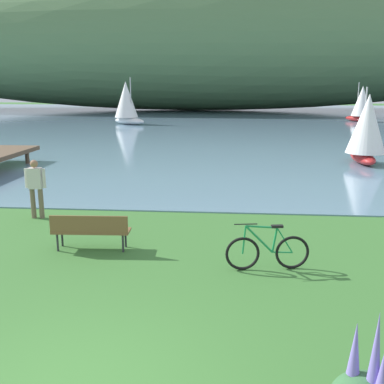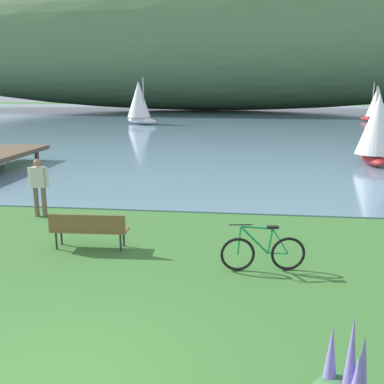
{
  "view_description": "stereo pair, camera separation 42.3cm",
  "coord_description": "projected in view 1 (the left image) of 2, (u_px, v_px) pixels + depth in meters",
  "views": [
    {
      "loc": [
        1.93,
        -4.65,
        3.75
      ],
      "look_at": [
        0.92,
        6.97,
        1.0
      ],
      "focal_mm": 42.12,
      "sensor_mm": 36.0,
      "label": 1
    },
    {
      "loc": [
        2.35,
        -4.61,
        3.75
      ],
      "look_at": [
        0.92,
        6.97,
        1.0
      ],
      "focal_mm": 42.12,
      "sensor_mm": 36.0,
      "label": 2
    }
  ],
  "objects": [
    {
      "name": "bicycle_leaning_near_bench",
      "position": [
        267.0,
        251.0,
        9.36
      ],
      "size": [
        1.76,
        0.33,
        1.01
      ],
      "color": "black",
      "rests_on": "ground"
    },
    {
      "name": "distant_hillside",
      "position": [
        194.0,
        42.0,
        69.39
      ],
      "size": [
        114.34,
        28.0,
        20.64
      ],
      "primitive_type": "ellipsoid",
      "color": "#567A4C",
      "rests_on": "bay_water"
    },
    {
      "name": "bay_water",
      "position": [
        215.0,
        119.0,
        52.53
      ],
      "size": [
        180.0,
        80.0,
        0.04
      ],
      "primitive_type": "cube",
      "color": "#6B8EA8",
      "rests_on": "ground"
    },
    {
      "name": "park_bench_near_camera",
      "position": [
        90.0,
        229.0,
        10.43
      ],
      "size": [
        1.82,
        0.57,
        0.88
      ],
      "color": "brown",
      "rests_on": "ground"
    },
    {
      "name": "sailboat_nearest_to_shore",
      "position": [
        367.0,
        128.0,
        21.6
      ],
      "size": [
        1.86,
        3.13,
        3.68
      ],
      "color": "#B22323",
      "rests_on": "bay_water"
    },
    {
      "name": "person_at_shoreline",
      "position": [
        36.0,
        185.0,
        12.91
      ],
      "size": [
        0.61,
        0.23,
        1.71
      ],
      "color": "#72604C",
      "rests_on": "ground"
    },
    {
      "name": "sailboat_mid_bay",
      "position": [
        362.0,
        103.0,
        47.79
      ],
      "size": [
        2.94,
        3.49,
        4.11
      ],
      "color": "#B22323",
      "rests_on": "bay_water"
    },
    {
      "name": "sailboat_toward_hillside",
      "position": [
        126.0,
        102.0,
        44.53
      ],
      "size": [
        3.88,
        3.28,
        4.57
      ],
      "color": "white",
      "rests_on": "bay_water"
    }
  ]
}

